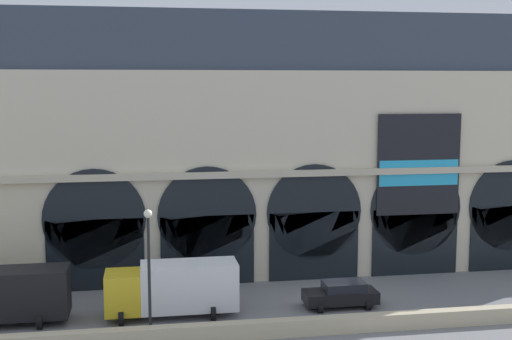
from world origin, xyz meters
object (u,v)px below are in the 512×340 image
object	(u,v)px
box_truck_midwest	(174,288)
street_lamp_quayside	(149,257)
box_truck_west	(1,295)
car_center	(341,294)

from	to	relation	value
box_truck_midwest	street_lamp_quayside	world-z (taller)	street_lamp_quayside
box_truck_west	car_center	xyz separation A→B (m)	(19.43, -0.24, -0.90)
box_truck_west	street_lamp_quayside	size ratio (longest dim) A/B	1.09
box_truck_west	box_truck_midwest	size ratio (longest dim) A/B	1.00
box_truck_west	car_center	size ratio (longest dim) A/B	1.70
box_truck_midwest	box_truck_west	bearing A→B (deg)	178.67
box_truck_midwest	car_center	xyz separation A→B (m)	(9.96, -0.02, -0.90)
car_center	street_lamp_quayside	world-z (taller)	street_lamp_quayside
box_truck_west	car_center	distance (m)	19.45
box_truck_midwest	car_center	world-z (taller)	box_truck_midwest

